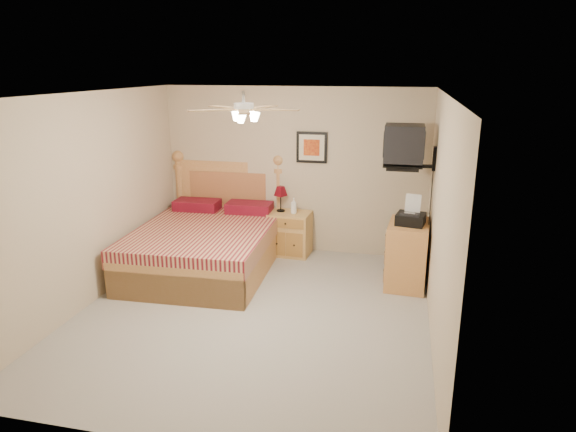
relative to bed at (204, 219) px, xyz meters
name	(u,v)px	position (x,y,z in m)	size (l,w,h in m)	color
floor	(254,312)	(1.03, -1.12, -0.75)	(4.50, 4.50, 0.00)	gray
ceiling	(249,94)	(1.03, -1.12, 1.75)	(4.00, 4.50, 0.04)	white
wall_back	(294,171)	(1.03, 1.13, 0.50)	(4.00, 0.04, 2.50)	tan
wall_front	(159,295)	(1.03, -3.37, 0.50)	(4.00, 0.04, 2.50)	tan
wall_left	(90,200)	(-0.97, -1.12, 0.50)	(0.04, 4.50, 2.50)	tan
wall_right	(439,221)	(3.03, -1.12, 0.50)	(0.04, 4.50, 2.50)	tan
bed	(204,219)	(0.00, 0.00, 0.00)	(1.77, 2.32, 1.50)	#BE8541
nightstand	(290,233)	(1.02, 0.88, -0.42)	(0.61, 0.46, 0.66)	#B98641
table_lamp	(281,199)	(0.87, 0.94, 0.10)	(0.21, 0.21, 0.39)	#56050F
lotion_bottle	(294,206)	(1.08, 0.86, 0.03)	(0.09, 0.09, 0.24)	white
framed_picture	(312,147)	(1.30, 1.11, 0.87)	(0.46, 0.04, 0.46)	black
dresser	(407,254)	(2.76, 0.09, -0.32)	(0.50, 0.72, 0.85)	#C6813C
fax_machine	(411,210)	(2.77, 0.04, 0.28)	(0.34, 0.37, 0.37)	black
magazine_lower	(410,216)	(2.77, 0.38, 0.11)	(0.19, 0.26, 0.02)	beige
magazine_upper	(412,214)	(2.79, 0.41, 0.14)	(0.21, 0.28, 0.02)	gray
wall_tv	(416,147)	(2.78, 0.22, 1.06)	(0.56, 0.46, 0.58)	black
ceiling_fan	(244,109)	(1.03, -1.32, 1.61)	(1.14, 1.14, 0.28)	white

